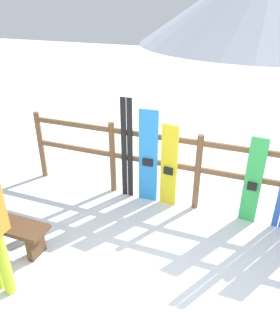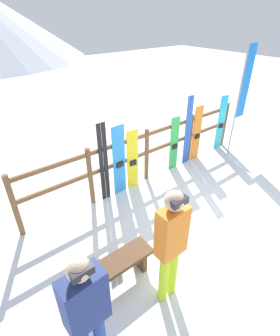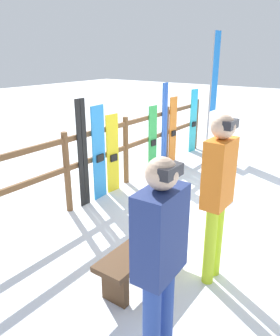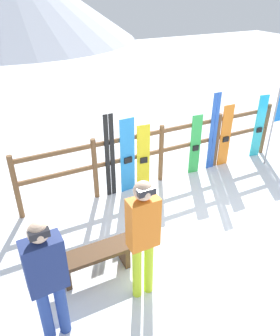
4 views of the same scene
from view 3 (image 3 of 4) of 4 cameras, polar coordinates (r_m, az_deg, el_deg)
name	(u,v)px [view 3 (image 3 of 4)]	position (r m, az deg, el deg)	size (l,w,h in m)	color
ground_plane	(233,211)	(5.41, 15.83, -7.23)	(40.00, 40.00, 0.00)	white
fence	(126,144)	(6.09, -2.50, 4.14)	(5.96, 0.10, 1.27)	brown
bench	(141,253)	(3.66, 0.26, -14.66)	(1.21, 0.36, 0.42)	#4C331E
person_navy	(160,253)	(2.42, 3.51, -14.54)	(0.44, 0.26, 1.73)	navy
person_orange	(218,187)	(3.39, 13.44, -3.18)	(0.39, 0.24, 1.82)	#B7D826
ski_pair_black	(83,154)	(5.19, -9.96, 2.37)	(0.19, 0.02, 1.73)	black
snowboard_blue	(99,153)	(5.46, -7.16, 2.53)	(0.31, 0.07, 1.58)	#288CE0
snowboard_yellow	(113,154)	(5.74, -4.78, 2.44)	(0.28, 0.08, 1.39)	yellow
snowboard_green	(153,140)	(6.73, 2.22, 4.97)	(0.25, 0.07, 1.37)	green
ski_pair_blue	(164,126)	(7.06, 4.28, 7.38)	(0.19, 0.02, 1.79)	blue
snowboard_orange	(173,130)	(7.40, 5.74, 6.58)	(0.28, 0.06, 1.46)	orange
snowboard_cyan	(193,121)	(8.26, 9.26, 8.06)	(0.25, 0.09, 1.54)	#2DBFCC
rental_flag	(213,81)	(8.01, 12.63, 14.58)	(0.40, 0.04, 2.83)	#99999E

